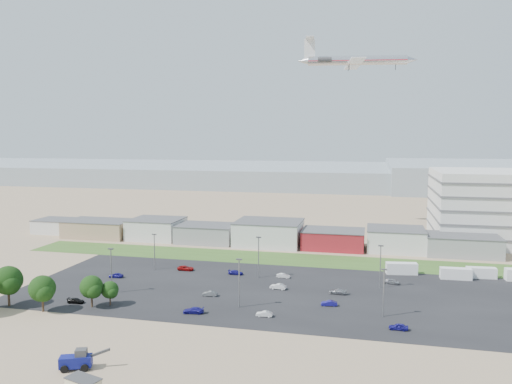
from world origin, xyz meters
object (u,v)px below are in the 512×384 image
(parked_car_10, at_px, (76,301))
(parked_car_2, at_px, (398,327))
(parked_car_6, at_px, (236,272))
(parked_car_13, at_px, (264,314))
(parked_car_9, at_px, (186,268))
(parked_car_11, at_px, (283,276))
(parked_car_8, at_px, (392,281))
(box_trailer_a, at_px, (402,268))
(parked_car_12, at_px, (338,292))
(airliner, at_px, (357,60))
(telehandler, at_px, (76,359))
(parked_car_1, at_px, (329,303))
(parked_car_5, at_px, (116,275))
(parked_car_4, at_px, (210,294))
(parked_car_7, at_px, (278,286))
(parked_car_3, at_px, (193,310))

(parked_car_10, bearing_deg, parked_car_2, -93.47)
(parked_car_6, bearing_deg, parked_car_13, -152.58)
(parked_car_9, xyz_separation_m, parked_car_11, (27.60, -1.16, -0.05))
(parked_car_8, height_order, parked_car_9, parked_car_8)
(box_trailer_a, height_order, parked_car_12, box_trailer_a)
(airliner, xyz_separation_m, parked_car_12, (-0.32, -90.50, -66.40))
(telehandler, height_order, box_trailer_a, telehandler)
(parked_car_1, xyz_separation_m, parked_car_13, (-12.39, -9.63, -0.02))
(parked_car_9, distance_m, parked_car_13, 41.65)
(parked_car_2, bearing_deg, parked_car_5, -104.13)
(parked_car_1, height_order, parked_car_4, parked_car_1)
(telehandler, bearing_deg, parked_car_7, 43.16)
(parked_car_12, bearing_deg, box_trailer_a, 148.22)
(telehandler, xyz_separation_m, parked_car_6, (9.97, 58.85, -1.05))
(parked_car_12, bearing_deg, parked_car_9, -101.33)
(parked_car_4, bearing_deg, parked_car_13, 52.44)
(parked_car_6, xyz_separation_m, parked_car_12, (27.80, -10.76, 0.02))
(parked_car_4, relative_size, parked_car_11, 1.00)
(telehandler, bearing_deg, parked_car_9, 73.29)
(telehandler, bearing_deg, parked_car_8, 28.54)
(parked_car_6, relative_size, parked_car_10, 1.05)
(parked_car_6, bearing_deg, parked_car_3, -179.73)
(parked_car_4, height_order, parked_car_11, parked_car_4)
(parked_car_7, distance_m, parked_car_11, 9.98)
(parked_car_6, relative_size, parked_car_7, 1.01)
(parked_car_2, distance_m, parked_car_10, 68.92)
(parked_car_5, bearing_deg, airliner, 142.47)
(box_trailer_a, height_order, parked_car_11, box_trailer_a)
(parked_car_1, bearing_deg, airliner, 172.52)
(parked_car_9, bearing_deg, parked_car_13, -136.55)
(airliner, bearing_deg, parked_car_11, -108.78)
(parked_car_1, distance_m, parked_car_5, 57.13)
(parked_car_6, bearing_deg, telehandler, 171.96)
(parked_car_1, bearing_deg, parked_car_5, -106.17)
(telehandler, relative_size, parked_car_6, 1.95)
(parked_car_1, bearing_deg, parked_car_13, -58.71)
(parked_car_5, distance_m, parked_car_13, 47.93)
(parked_car_3, xyz_separation_m, parked_car_9, (-13.91, 31.63, -0.01))
(box_trailer_a, height_order, parked_car_1, box_trailer_a)
(parked_car_6, relative_size, parked_car_12, 0.97)
(parked_car_2, relative_size, parked_car_10, 0.95)
(parked_car_1, height_order, parked_car_7, parked_car_7)
(parked_car_4, bearing_deg, parked_car_7, 117.89)
(parked_car_8, bearing_deg, parked_car_11, 97.65)
(parked_car_11, bearing_deg, parked_car_12, -122.84)
(parked_car_5, xyz_separation_m, parked_car_8, (70.26, 10.60, 0.01))
(parked_car_10, bearing_deg, parked_car_9, -27.18)
(parked_car_6, xyz_separation_m, parked_car_7, (13.46, -10.17, 0.07))
(parked_car_6, height_order, parked_car_12, parked_car_12)
(parked_car_3, height_order, parked_car_8, parked_car_8)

